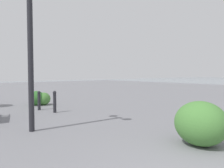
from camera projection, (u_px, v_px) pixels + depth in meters
The scene contains 6 objects.
lamppost at pixel (30, 30), 5.59m from camera, with size 0.98×0.28×3.89m.
bollard_near at pixel (55, 101), 8.40m from camera, with size 0.13×0.13×0.84m.
bollard_mid at pixel (39, 100), 8.98m from camera, with size 0.13×0.13×0.78m.
shrub_low at pixel (201, 123), 4.58m from camera, with size 1.10×0.99×0.93m.
shrub_round at pixel (44, 99), 10.40m from camera, with size 0.70×0.63×0.59m.
shrub_wide at pixel (37, 98), 10.31m from camera, with size 0.79×0.71×0.67m.
Camera 1 is at (-0.98, 2.72, 1.52)m, focal length 35.26 mm.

